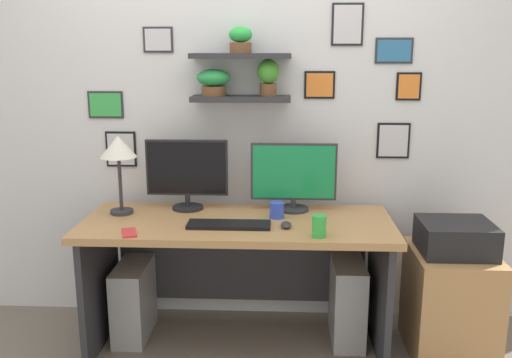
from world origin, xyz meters
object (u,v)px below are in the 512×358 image
object	(u,v)px
monitor_right	(294,176)
water_cup	(319,226)
coffee_mug	(277,210)
computer_tower_left	(134,300)
monitor_left	(187,172)
keyboard	(229,225)
desk_lamp	(118,152)
computer_tower_right	(347,301)
printer	(456,237)
computer_mouse	(286,225)
cell_phone	(129,233)
desk	(238,252)
drawer_cabinet	(450,303)

from	to	relation	value
monitor_right	water_cup	bearing A→B (deg)	-75.71
coffee_mug	computer_tower_left	distance (m)	1.02
coffee_mug	computer_tower_left	size ratio (longest dim) A/B	0.20
monitor_left	keyboard	xyz separation A→B (m)	(0.27, -0.33, -0.21)
desk_lamp	computer_tower_right	distance (m)	1.56
monitor_right	computer_tower_left	distance (m)	1.19
printer	monitor_right	bearing A→B (deg)	164.97
monitor_left	printer	world-z (taller)	monitor_left
keyboard	computer_mouse	xyz separation A→B (m)	(0.30, -0.01, 0.01)
monitor_left	monitor_right	bearing A→B (deg)	0.01
coffee_mug	printer	distance (m)	0.97
cell_phone	computer_tower_right	world-z (taller)	cell_phone
desk_lamp	water_cup	xyz separation A→B (m)	(1.10, -0.36, -0.30)
monitor_left	cell_phone	xyz separation A→B (m)	(-0.22, -0.47, -0.21)
desk	computer_tower_left	world-z (taller)	desk
keyboard	computer_tower_left	distance (m)	0.82
monitor_right	computer_mouse	bearing A→B (deg)	-97.33
water_cup	computer_tower_left	world-z (taller)	water_cup
cell_phone	coffee_mug	size ratio (longest dim) A/B	1.56
computer_mouse	computer_tower_left	size ratio (longest dim) A/B	0.20
coffee_mug	water_cup	xyz separation A→B (m)	(0.21, -0.31, 0.01)
keyboard	computer_tower_right	size ratio (longest dim) A/B	0.92
monitor_right	computer_tower_right	xyz separation A→B (m)	(0.32, -0.12, -0.72)
desk	keyboard	bearing A→B (deg)	-102.10
drawer_cabinet	coffee_mug	bearing A→B (deg)	175.79
water_cup	drawer_cabinet	size ratio (longest dim) A/B	0.19
keyboard	computer_tower_left	size ratio (longest dim) A/B	0.99
desk_lamp	drawer_cabinet	size ratio (longest dim) A/B	0.76
computer_mouse	coffee_mug	xyz separation A→B (m)	(-0.05, 0.17, 0.03)
keyboard	drawer_cabinet	bearing A→B (deg)	4.42
desk	monitor_left	world-z (taller)	monitor_left
monitor_left	monitor_right	world-z (taller)	monitor_left
cell_phone	computer_mouse	bearing A→B (deg)	-8.97
keyboard	computer_mouse	bearing A→B (deg)	-1.02
monitor_left	keyboard	world-z (taller)	monitor_left
coffee_mug	computer_tower_right	distance (m)	0.70
monitor_left	coffee_mug	distance (m)	0.58
monitor_right	coffee_mug	xyz separation A→B (m)	(-0.09, -0.16, -0.16)
water_cup	drawer_cabinet	xyz separation A→B (m)	(0.75, 0.24, -0.51)
drawer_cabinet	monitor_right	bearing A→B (deg)	164.97
monitor_right	monitor_left	bearing A→B (deg)	-179.99
desk	keyboard	distance (m)	0.28
monitor_left	computer_tower_right	xyz separation A→B (m)	(0.94, -0.12, -0.73)
monitor_left	computer_tower_left	xyz separation A→B (m)	(-0.32, -0.13, -0.75)
cell_phone	desk	bearing A→B (deg)	11.39
monitor_left	water_cup	bearing A→B (deg)	-32.51
monitor_right	printer	size ratio (longest dim) A/B	1.30
water_cup	printer	world-z (taller)	water_cup
monitor_right	desk	bearing A→B (deg)	-152.42
computer_mouse	drawer_cabinet	xyz separation A→B (m)	(0.91, 0.10, -0.47)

